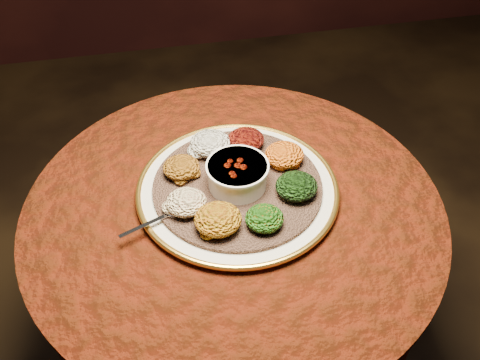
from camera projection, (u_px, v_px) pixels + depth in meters
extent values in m
plane|color=black|center=(235.00, 359.00, 1.73)|extent=(4.00, 4.00, 0.00)
cylinder|color=black|center=(235.00, 356.00, 1.72)|extent=(0.44, 0.44, 0.04)
cylinder|color=black|center=(235.00, 301.00, 1.49)|extent=(0.12, 0.12, 0.68)
cylinder|color=black|center=(234.00, 214.00, 1.24)|extent=(0.80, 0.80, 0.04)
cylinder|color=#3E1005|center=(234.00, 253.00, 1.34)|extent=(0.93, 0.93, 0.34)
cylinder|color=#3E1005|center=(234.00, 206.00, 1.22)|extent=(0.96, 0.96, 0.01)
cylinder|color=beige|center=(237.00, 190.00, 1.24)|extent=(0.46, 0.46, 0.02)
torus|color=gold|center=(237.00, 188.00, 1.23)|extent=(0.47, 0.47, 0.01)
cylinder|color=brown|center=(237.00, 186.00, 1.23)|extent=(0.50, 0.50, 0.01)
cylinder|color=white|center=(237.00, 175.00, 1.21)|extent=(0.13, 0.13, 0.06)
cylinder|color=white|center=(237.00, 166.00, 1.19)|extent=(0.14, 0.14, 0.01)
cylinder|color=#681705|center=(237.00, 169.00, 1.19)|extent=(0.11, 0.11, 0.01)
ellipsoid|color=silver|center=(174.00, 212.00, 1.16)|extent=(0.04, 0.03, 0.01)
cube|color=silver|center=(145.00, 225.00, 1.13)|extent=(0.11, 0.05, 0.00)
ellipsoid|color=silver|center=(210.00, 143.00, 1.29)|extent=(0.10, 0.09, 0.05)
ellipsoid|color=black|center=(246.00, 140.00, 1.31)|extent=(0.09, 0.09, 0.04)
ellipsoid|color=#C88110|center=(284.00, 155.00, 1.27)|extent=(0.09, 0.09, 0.05)
ellipsoid|color=black|center=(297.00, 186.00, 1.19)|extent=(0.10, 0.09, 0.05)
ellipsoid|color=#9D3F0A|center=(264.00, 218.00, 1.12)|extent=(0.08, 0.08, 0.04)
ellipsoid|color=#A2720E|center=(218.00, 219.00, 1.12)|extent=(0.10, 0.10, 0.05)
ellipsoid|color=maroon|center=(186.00, 202.00, 1.16)|extent=(0.09, 0.08, 0.04)
ellipsoid|color=#8A4C10|center=(181.00, 167.00, 1.24)|extent=(0.09, 0.08, 0.04)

